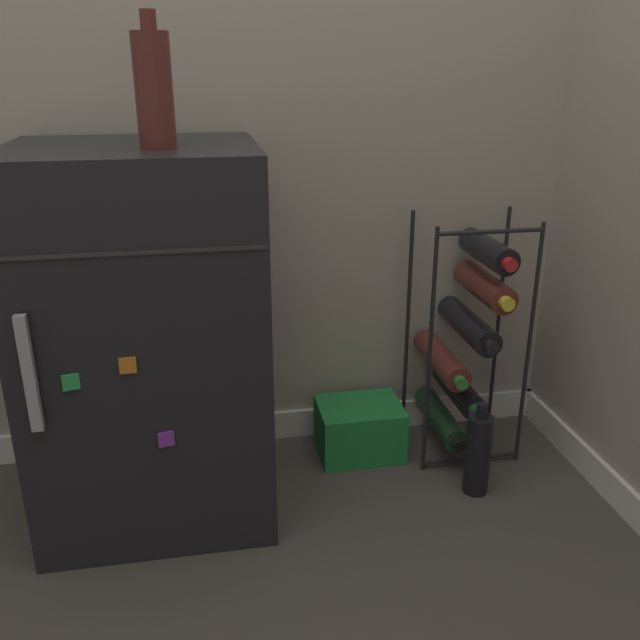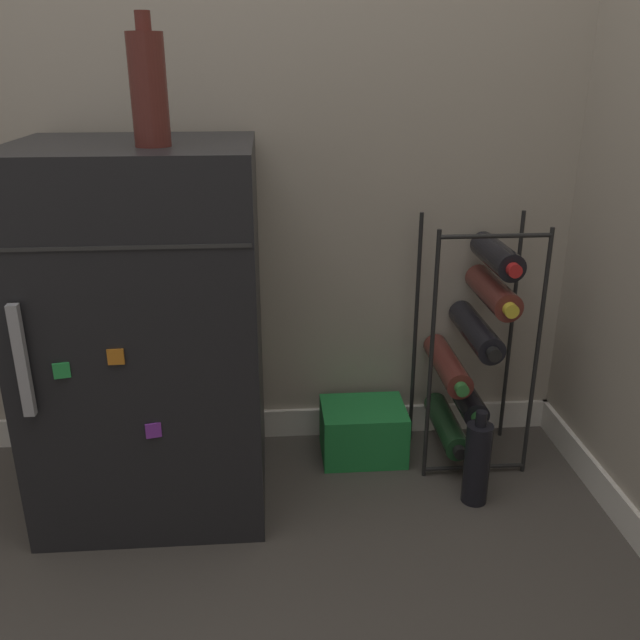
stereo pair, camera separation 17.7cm
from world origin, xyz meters
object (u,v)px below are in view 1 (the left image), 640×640
Objects in this scene: mini_fridge at (149,340)px; loose_bottle_floor at (478,453)px; fridge_top_bottle at (154,89)px; soda_box at (359,429)px; wine_rack at (464,339)px.

mini_fridge reaches higher than loose_bottle_floor.
mini_fridge is at bearing 129.09° from fridge_top_bottle.
soda_box is at bearing 23.23° from fridge_top_bottle.
wine_rack is 0.42m from soda_box.
wine_rack reaches higher than loose_bottle_floor.
mini_fridge is at bearing 172.26° from loose_bottle_floor.
fridge_top_bottle is at bearing -50.91° from mini_fridge.
soda_box is at bearing 174.87° from wine_rack.
soda_box is 0.91× the size of fridge_top_bottle.
soda_box is (0.58, 0.14, -0.40)m from mini_fridge.
fridge_top_bottle is 1.00× the size of loose_bottle_floor.
wine_rack is 1.10m from fridge_top_bottle.
wine_rack is at bearing 82.81° from loose_bottle_floor.
loose_bottle_floor is (0.27, -0.26, 0.04)m from soda_box.
fridge_top_bottle reaches higher than soda_box.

